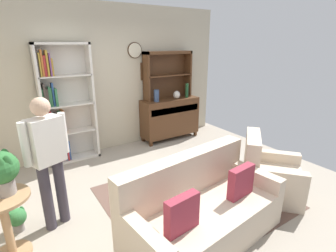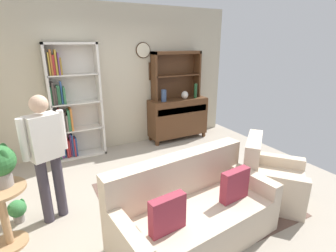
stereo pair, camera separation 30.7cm
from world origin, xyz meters
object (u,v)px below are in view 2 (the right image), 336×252
at_px(plant_stand, 3,211).
at_px(potted_plant_small, 17,210).
at_px(vase_tall, 164,96).
at_px(sideboard_hutch, 176,69).
at_px(coffee_table, 160,178).
at_px(person_reading, 46,151).
at_px(bookshelf, 71,106).
at_px(sideboard, 178,117).
at_px(bottle_wine, 195,91).
at_px(book_stack, 163,173).
at_px(couch_floral, 192,213).
at_px(vase_round, 185,95).
at_px(armchair_floral, 270,181).

bearing_deg(plant_stand, potted_plant_small, 77.97).
bearing_deg(vase_tall, potted_plant_small, -151.65).
distance_m(sideboard_hutch, coffee_table, 2.82).
height_order(vase_tall, person_reading, person_reading).
height_order(bookshelf, sideboard, bookshelf).
xyz_separation_m(bookshelf, plant_stand, (-1.03, -2.03, -0.56)).
height_order(bottle_wine, book_stack, bottle_wine).
bearing_deg(bookshelf, sideboard_hutch, 0.67).
bearing_deg(book_stack, couch_floral, -89.46).
bearing_deg(vase_round, book_stack, -127.86).
distance_m(sideboard, vase_round, 0.52).
height_order(sideboard_hutch, book_stack, sideboard_hutch).
bearing_deg(vase_round, coffee_table, -128.92).
bearing_deg(bottle_wine, person_reading, -152.83).
bearing_deg(potted_plant_small, sideboard_hutch, 28.05).
bearing_deg(bookshelf, plant_stand, -116.89).
height_order(couch_floral, coffee_table, couch_floral).
height_order(vase_round, couch_floral, vase_round).
xyz_separation_m(sideboard_hutch, book_stack, (-1.43, -2.18, -1.09)).
xyz_separation_m(sideboard, potted_plant_small, (-3.15, -1.57, -0.34)).
bearing_deg(couch_floral, bookshelf, 105.23).
distance_m(sideboard_hutch, bottle_wine, 0.65).
xyz_separation_m(bottle_wine, coffee_table, (-1.82, -1.91, -0.72)).
relative_size(bookshelf, person_reading, 1.35).
height_order(sideboard_hutch, bottle_wine, sideboard_hutch).
bearing_deg(coffee_table, vase_tall, 61.51).
bearing_deg(bookshelf, sideboard, -2.16).
distance_m(sideboard_hutch, vase_round, 0.60).
bearing_deg(sideboard_hutch, armchair_floral, -91.75).
relative_size(sideboard_hutch, vase_tall, 4.44).
bearing_deg(person_reading, sideboard_hutch, 33.37).
bearing_deg(vase_round, vase_tall, -178.51).
xyz_separation_m(vase_round, bottle_wine, (0.26, -0.02, 0.07)).
relative_size(vase_round, person_reading, 0.11).
relative_size(sideboard, vase_tall, 5.25).
xyz_separation_m(bottle_wine, book_stack, (-1.82, -1.98, -0.61)).
bearing_deg(plant_stand, vase_round, 29.27).
height_order(vase_tall, bottle_wine, bottle_wine).
relative_size(vase_tall, vase_round, 1.46).
height_order(couch_floral, person_reading, person_reading).
height_order(bottle_wine, person_reading, person_reading).
distance_m(sideboard, person_reading, 3.25).
xyz_separation_m(bookshelf, bottle_wine, (2.59, -0.17, 0.09)).
distance_m(sideboard, potted_plant_small, 3.54).
bearing_deg(sideboard, couch_floral, -117.08).
xyz_separation_m(bookshelf, coffee_table, (0.77, -2.09, -0.64)).
height_order(vase_tall, armchair_floral, vase_tall).
xyz_separation_m(potted_plant_small, coffee_table, (1.72, -0.43, 0.19)).
distance_m(sideboard_hutch, plant_stand, 4.00).
bearing_deg(sideboard_hutch, sideboard, -90.00).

